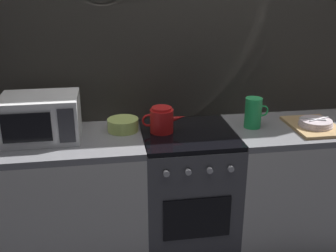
% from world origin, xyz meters
% --- Properties ---
extents(ground_plane, '(8.00, 8.00, 0.00)m').
position_xyz_m(ground_plane, '(0.00, 0.00, 0.00)').
color(ground_plane, '#2D2D33').
extents(back_wall, '(3.60, 0.05, 2.40)m').
position_xyz_m(back_wall, '(0.00, 0.32, 1.20)').
color(back_wall, '#A39989').
rests_on(back_wall, ground_plane).
extents(counter_left, '(1.20, 0.60, 0.90)m').
position_xyz_m(counter_left, '(-0.90, 0.00, 0.45)').
color(counter_left, silver).
rests_on(counter_left, ground_plane).
extents(stove_unit, '(0.60, 0.63, 0.90)m').
position_xyz_m(stove_unit, '(-0.00, -0.00, 0.45)').
color(stove_unit, '#4C4C51').
rests_on(stove_unit, ground_plane).
extents(counter_right, '(1.20, 0.60, 0.90)m').
position_xyz_m(counter_right, '(0.90, 0.00, 0.45)').
color(counter_right, silver).
rests_on(counter_right, ground_plane).
extents(microwave, '(0.46, 0.35, 0.27)m').
position_xyz_m(microwave, '(-0.91, 0.04, 1.04)').
color(microwave, white).
rests_on(microwave, counter_left).
extents(kettle, '(0.28, 0.15, 0.17)m').
position_xyz_m(kettle, '(-0.17, 0.03, 0.98)').
color(kettle, red).
rests_on(kettle, stove_unit).
extents(mixing_bowl, '(0.20, 0.20, 0.08)m').
position_xyz_m(mixing_bowl, '(-0.41, 0.09, 0.94)').
color(mixing_bowl, '#B7D166').
rests_on(mixing_bowl, counter_left).
extents(pitcher, '(0.16, 0.11, 0.20)m').
position_xyz_m(pitcher, '(0.44, 0.02, 1.00)').
color(pitcher, green).
rests_on(pitcher, counter_right).
extents(dish_pile, '(0.30, 0.40, 0.07)m').
position_xyz_m(dish_pile, '(0.83, -0.06, 0.92)').
color(dish_pile, tan).
rests_on(dish_pile, counter_right).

